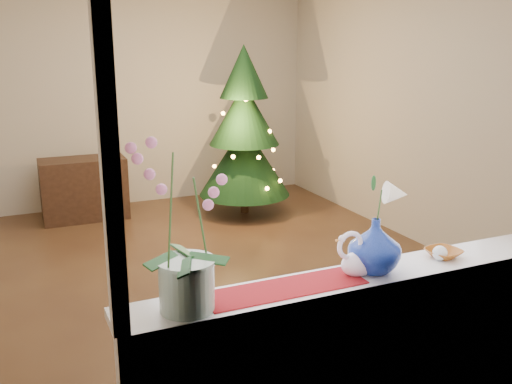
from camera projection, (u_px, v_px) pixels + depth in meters
ground at (198, 275)px, 4.85m from camera, size 5.00×5.00×0.00m
wall_back at (128, 92)px, 6.71m from camera, size 4.50×0.10×2.70m
wall_front at (385, 186)px, 2.30m from camera, size 4.50×0.10×2.70m
wall_right at (420, 104)px, 5.39m from camera, size 0.10×5.00×2.70m
window_apron at (368, 380)px, 2.56m from camera, size 2.20×0.08×0.88m
windowsill at (362, 278)px, 2.53m from camera, size 2.20×0.26×0.04m
window_frame at (386, 98)px, 2.23m from camera, size 2.22×0.06×1.60m
runner at (285, 288)px, 2.37m from camera, size 0.70×0.20×0.01m
orchid_pot at (185, 226)px, 2.10m from camera, size 0.27×0.27×0.67m
swan at (359, 254)px, 2.49m from camera, size 0.25×0.18×0.20m
blue_vase at (375, 242)px, 2.52m from camera, size 0.36×0.36×0.28m
lily at (378, 187)px, 2.45m from camera, size 0.16×0.09×0.21m
paperweight at (440, 253)px, 2.67m from camera, size 0.08×0.08×0.07m
amber_dish at (443, 254)px, 2.71m from camera, size 0.16×0.16×0.03m
xmas_tree at (244, 131)px, 6.39m from camera, size 1.05×1.05×1.90m
side_table at (84, 189)px, 6.31m from camera, size 0.92×0.47×0.68m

